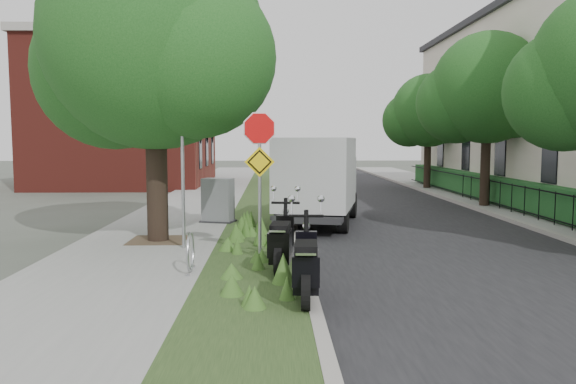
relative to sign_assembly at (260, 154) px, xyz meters
name	(u,v)px	position (x,y,z in m)	size (l,w,h in m)	color
ground	(328,270)	(1.40, -0.58, -2.33)	(120.00, 120.00, 0.00)	#4C5147
sidewalk_near	(190,208)	(-2.85, 9.42, -2.27)	(3.50, 60.00, 0.12)	gray
verge	(263,208)	(-0.10, 9.42, -2.27)	(2.00, 60.00, 0.12)	#28401B
kerb_near	(289,207)	(0.90, 9.42, -2.26)	(0.20, 60.00, 0.13)	#9E9991
road	(380,209)	(4.40, 9.42, -2.32)	(7.00, 60.00, 0.01)	black
kerb_far	(471,207)	(7.90, 9.42, -2.26)	(0.20, 60.00, 0.13)	#9E9991
footpath_far	(515,207)	(9.60, 9.42, -2.27)	(3.20, 60.00, 0.12)	gray
street_tree_main	(151,51)	(-2.68, 2.28, 2.48)	(6.21, 5.54, 7.66)	black
bare_post	(183,162)	(-1.80, 1.22, -0.21)	(0.08, 0.08, 4.00)	#A5A8AD
bike_hoop	(190,252)	(-1.30, -1.18, -1.83)	(0.06, 0.78, 0.77)	#A5A8AD
sign_assembly	(260,154)	(0.00, 0.00, 0.00)	(0.94, 0.08, 3.22)	#A5A8AD
fence_far	(490,191)	(8.60, 9.42, -1.66)	(0.04, 24.00, 1.00)	black
hedge_far	(508,191)	(9.30, 9.42, -1.66)	(1.00, 24.00, 1.10)	#1A4A1F
brick_building	(128,113)	(-8.10, 21.42, 1.88)	(9.40, 10.40, 8.30)	maroon
far_tree_b	(485,94)	(8.34, 9.46, 2.04)	(4.83, 4.31, 6.56)	black
far_tree_c	(427,114)	(8.34, 17.46, 1.63)	(4.37, 3.89, 5.93)	black
scooter_near	(281,247)	(0.44, -1.15, -1.75)	(0.56, 1.99, 0.95)	black
scooter_far	(306,272)	(0.79, -3.19, -1.74)	(0.49, 2.00, 0.95)	black
box_truck	(319,177)	(1.69, 5.38, -0.83)	(3.01, 5.37, 2.30)	#262628
utility_cabinet	(218,201)	(-1.40, 5.36, -1.57)	(1.15, 0.91, 1.34)	#262628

